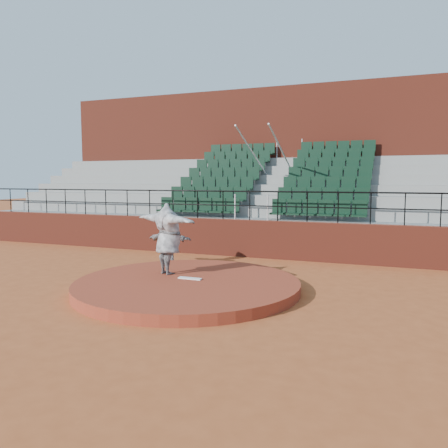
% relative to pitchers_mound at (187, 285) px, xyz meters
% --- Properties ---
extents(ground, '(90.00, 90.00, 0.00)m').
position_rel_pitchers_mound_xyz_m(ground, '(0.00, 0.00, -0.12)').
color(ground, '#A74F25').
rests_on(ground, ground).
extents(pitchers_mound, '(5.50, 5.50, 0.25)m').
position_rel_pitchers_mound_xyz_m(pitchers_mound, '(0.00, 0.00, 0.00)').
color(pitchers_mound, maroon).
rests_on(pitchers_mound, ground).
extents(pitching_rubber, '(0.60, 0.15, 0.03)m').
position_rel_pitchers_mound_xyz_m(pitching_rubber, '(0.00, 0.15, 0.14)').
color(pitching_rubber, white).
rests_on(pitching_rubber, pitchers_mound).
extents(boundary_wall, '(24.00, 0.30, 1.30)m').
position_rel_pitchers_mound_xyz_m(boundary_wall, '(0.00, 5.00, 0.53)').
color(boundary_wall, maroon).
rests_on(boundary_wall, ground).
extents(wall_railing, '(24.04, 0.05, 1.03)m').
position_rel_pitchers_mound_xyz_m(wall_railing, '(0.00, 5.00, 1.90)').
color(wall_railing, black).
rests_on(wall_railing, boundary_wall).
extents(seating_deck, '(24.00, 5.97, 4.63)m').
position_rel_pitchers_mound_xyz_m(seating_deck, '(0.00, 8.65, 1.32)').
color(seating_deck, gray).
rests_on(seating_deck, ground).
extents(press_box_facade, '(24.00, 3.00, 7.10)m').
position_rel_pitchers_mound_xyz_m(press_box_facade, '(0.00, 12.60, 3.43)').
color(press_box_facade, maroon).
rests_on(press_box_facade, ground).
extents(pitcher, '(2.33, 1.52, 1.85)m').
position_rel_pitchers_mound_xyz_m(pitcher, '(-0.78, 0.48, 1.05)').
color(pitcher, black).
rests_on(pitcher, pitchers_mound).
extents(fielder, '(1.45, 0.47, 1.56)m').
position_rel_pitchers_mound_xyz_m(fielder, '(-1.91, 2.58, 0.66)').
color(fielder, black).
rests_on(fielder, ground).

